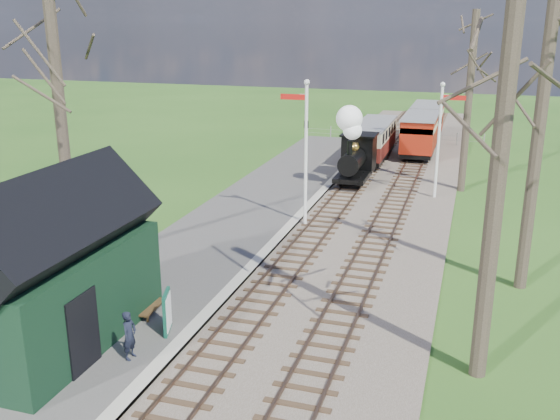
# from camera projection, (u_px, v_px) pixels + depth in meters

# --- Properties ---
(distant_hills) EXTENTS (114.40, 48.00, 22.02)m
(distant_hills) POSITION_uv_depth(u_px,v_px,m) (426.00, 233.00, 75.10)
(distant_hills) COLOR #385B23
(distant_hills) RESTS_ON ground
(ballast_bed) EXTENTS (8.00, 60.00, 0.10)m
(ballast_bed) POSITION_uv_depth(u_px,v_px,m) (374.00, 193.00, 31.72)
(ballast_bed) COLOR brown
(ballast_bed) RESTS_ON ground
(track_near) EXTENTS (1.60, 60.00, 0.15)m
(track_near) POSITION_uv_depth(u_px,v_px,m) (349.00, 190.00, 32.08)
(track_near) COLOR brown
(track_near) RESTS_ON ground
(track_far) EXTENTS (1.60, 60.00, 0.15)m
(track_far) POSITION_uv_depth(u_px,v_px,m) (400.00, 194.00, 31.33)
(track_far) COLOR brown
(track_far) RESTS_ON ground
(platform) EXTENTS (5.00, 44.00, 0.20)m
(platform) POSITION_uv_depth(u_px,v_px,m) (227.00, 232.00, 25.78)
(platform) COLOR #474442
(platform) RESTS_ON ground
(coping_strip) EXTENTS (0.40, 44.00, 0.21)m
(coping_strip) POSITION_uv_depth(u_px,v_px,m) (280.00, 237.00, 25.12)
(coping_strip) COLOR #B2AD9E
(coping_strip) RESTS_ON ground
(station_shed) EXTENTS (3.25, 6.30, 4.78)m
(station_shed) POSITION_uv_depth(u_px,v_px,m) (52.00, 270.00, 16.26)
(station_shed) COLOR black
(station_shed) RESTS_ON platform
(semaphore_near) EXTENTS (1.22, 0.24, 6.22)m
(semaphore_near) POSITION_uv_depth(u_px,v_px,m) (304.00, 143.00, 25.79)
(semaphore_near) COLOR silver
(semaphore_near) RESTS_ON ground
(semaphore_far) EXTENTS (1.22, 0.24, 5.72)m
(semaphore_far) POSITION_uv_depth(u_px,v_px,m) (441.00, 132.00, 29.87)
(semaphore_far) COLOR silver
(semaphore_far) RESTS_ON ground
(bare_trees) EXTENTS (15.51, 22.39, 12.00)m
(bare_trees) POSITION_uv_depth(u_px,v_px,m) (320.00, 131.00, 19.34)
(bare_trees) COLOR #382D23
(bare_trees) RESTS_ON ground
(fence_line) EXTENTS (12.60, 0.08, 1.00)m
(fence_line) POSITION_uv_depth(u_px,v_px,m) (392.00, 136.00, 44.63)
(fence_line) COLOR slate
(fence_line) RESTS_ON ground
(locomotive) EXTENTS (1.70, 3.97, 4.25)m
(locomotive) POSITION_uv_depth(u_px,v_px,m) (355.00, 149.00, 32.78)
(locomotive) COLOR black
(locomotive) RESTS_ON ground
(coach) EXTENTS (1.99, 6.81, 2.09)m
(coach) POSITION_uv_depth(u_px,v_px,m) (373.00, 139.00, 38.46)
(coach) COLOR black
(coach) RESTS_ON ground
(red_carriage_a) EXTENTS (2.09, 5.17, 2.20)m
(red_carriage_a) POSITION_uv_depth(u_px,v_px,m) (420.00, 134.00, 39.69)
(red_carriage_a) COLOR black
(red_carriage_a) RESTS_ON ground
(red_carriage_b) EXTENTS (2.09, 5.17, 2.20)m
(red_carriage_b) POSITION_uv_depth(u_px,v_px,m) (427.00, 121.00, 44.71)
(red_carriage_b) COLOR black
(red_carriage_b) RESTS_ON ground
(sign_board) EXTENTS (0.33, 0.81, 1.20)m
(sign_board) POSITION_uv_depth(u_px,v_px,m) (167.00, 312.00, 17.18)
(sign_board) COLOR #104E39
(sign_board) RESTS_ON platform
(bench) EXTENTS (0.44, 1.28, 0.72)m
(bench) POSITION_uv_depth(u_px,v_px,m) (148.00, 303.00, 18.36)
(bench) COLOR #3F2B16
(bench) RESTS_ON platform
(person) EXTENTS (0.34, 0.49, 1.30)m
(person) POSITION_uv_depth(u_px,v_px,m) (129.00, 335.00, 15.82)
(person) COLOR black
(person) RESTS_ON platform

